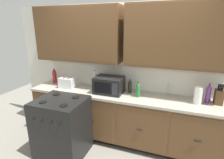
{
  "coord_description": "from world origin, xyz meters",
  "views": [
    {
      "loc": [
        0.82,
        -2.4,
        2.01
      ],
      "look_at": [
        -0.14,
        0.27,
        1.16
      ],
      "focal_mm": 28.33,
      "sensor_mm": 36.0,
      "label": 1
    }
  ],
  "objects": [
    {
      "name": "knife_block",
      "position": [
        1.48,
        0.4,
        1.02
      ],
      "size": [
        0.11,
        0.14,
        0.31
      ],
      "color": "#52361E",
      "rests_on": "counter_run"
    },
    {
      "name": "stove_range",
      "position": [
        -0.77,
        -0.33,
        0.47
      ],
      "size": [
        0.76,
        0.68,
        0.95
      ],
      "color": "black",
      "rests_on": "ground_plane"
    },
    {
      "name": "bottle_green",
      "position": [
        0.31,
        0.26,
        1.03
      ],
      "size": [
        0.06,
        0.06,
        0.25
      ],
      "color": "#237A38",
      "rests_on": "counter_run"
    },
    {
      "name": "toaster",
      "position": [
        -1.03,
        0.27,
        1.0
      ],
      "size": [
        0.28,
        0.18,
        0.19
      ],
      "color": "white",
      "rests_on": "counter_run"
    },
    {
      "name": "sink_faucet",
      "position": [
        0.76,
        0.51,
        1.01
      ],
      "size": [
        0.02,
        0.02,
        0.2
      ],
      "primitive_type": "cylinder",
      "color": "#B2B5BA",
      "rests_on": "counter_run"
    },
    {
      "name": "bottle_dark",
      "position": [
        0.14,
        0.41,
        1.02
      ],
      "size": [
        0.06,
        0.06,
        0.24
      ],
      "color": "black",
      "rests_on": "counter_run"
    },
    {
      "name": "bottle_red",
      "position": [
        -1.45,
        0.45,
        1.05
      ],
      "size": [
        0.08,
        0.08,
        0.29
      ],
      "color": "maroon",
      "rests_on": "counter_run"
    },
    {
      "name": "microwave",
      "position": [
        -0.2,
        0.29,
        1.05
      ],
      "size": [
        0.48,
        0.37,
        0.28
      ],
      "color": "black",
      "rests_on": "counter_run"
    },
    {
      "name": "bottle_clear",
      "position": [
        -0.54,
        0.46,
        1.07
      ],
      "size": [
        0.06,
        0.06,
        0.33
      ],
      "color": "silver",
      "rests_on": "counter_run"
    },
    {
      "name": "paper_towel_roll",
      "position": [
        1.19,
        0.31,
        1.04
      ],
      "size": [
        0.12,
        0.12,
        0.26
      ],
      "primitive_type": "cylinder",
      "color": "white",
      "rests_on": "counter_run"
    },
    {
      "name": "ground_plane",
      "position": [
        0.0,
        0.0,
        0.0
      ],
      "size": [
        8.18,
        8.18,
        0.0
      ],
      "primitive_type": "plane",
      "color": "gray"
    },
    {
      "name": "wall_unit",
      "position": [
        0.0,
        0.49,
        1.64
      ],
      "size": [
        4.47,
        0.4,
        2.39
      ],
      "color": "silver",
      "rests_on": "ground_plane"
    },
    {
      "name": "counter_run",
      "position": [
        0.0,
        0.3,
        0.47
      ],
      "size": [
        3.3,
        0.64,
        0.91
      ],
      "color": "black",
      "rests_on": "ground_plane"
    },
    {
      "name": "bottle_violet",
      "position": [
        1.34,
        0.39,
        1.06
      ],
      "size": [
        0.07,
        0.07,
        0.31
      ],
      "color": "#663384",
      "rests_on": "counter_run"
    }
  ]
}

